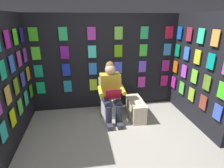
% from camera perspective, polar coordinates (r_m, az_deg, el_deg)
% --- Properties ---
extents(ground_plane, '(30.00, 30.00, 0.00)m').
position_cam_1_polar(ground_plane, '(2.90, 3.34, -23.07)').
color(ground_plane, '#9E998E').
extents(display_wall_back, '(3.33, 0.14, 2.08)m').
position_cam_1_polar(display_wall_back, '(4.05, -2.20, 6.70)').
color(display_wall_back, black).
rests_on(display_wall_back, ground).
extents(display_wall_left, '(0.14, 1.81, 2.08)m').
position_cam_1_polar(display_wall_left, '(3.78, 25.82, 3.74)').
color(display_wall_left, black).
rests_on(display_wall_left, ground).
extents(display_wall_right, '(0.14, 1.81, 2.08)m').
position_cam_1_polar(display_wall_right, '(3.31, -29.61, 0.98)').
color(display_wall_right, black).
rests_on(display_wall_right, ground).
extents(toilet, '(0.41, 0.56, 0.77)m').
position_cam_1_polar(toilet, '(3.90, -0.89, -5.01)').
color(toilet, white).
rests_on(toilet, ground).
extents(person_reading, '(0.53, 0.69, 1.19)m').
position_cam_1_polar(person_reading, '(3.58, -0.27, -2.56)').
color(person_reading, gold).
rests_on(person_reading, ground).
extents(comic_longbox_near, '(0.30, 0.70, 0.39)m').
position_cam_1_polar(comic_longbox_near, '(3.85, 7.50, -7.74)').
color(comic_longbox_near, beige).
rests_on(comic_longbox_near, ground).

